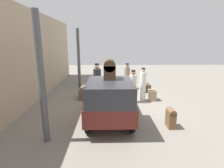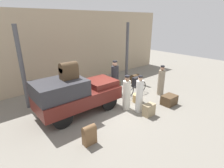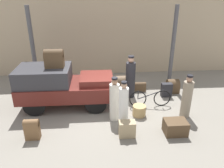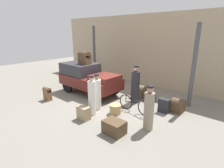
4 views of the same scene
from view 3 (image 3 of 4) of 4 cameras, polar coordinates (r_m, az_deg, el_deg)
ground_plane at (r=8.88m, az=-1.20°, el=-6.18°), size 30.00×30.00×0.00m
station_building_facade at (r=11.99m, az=-2.40°, el=13.12°), size 16.00×0.15×4.50m
canopy_pillar_left at (r=10.69m, az=-19.95°, el=8.57°), size 0.19×0.19×3.80m
canopy_pillar_right at (r=10.93m, az=15.59°, el=9.41°), size 0.19×0.19×3.80m
truck at (r=8.88m, az=-13.00°, el=-0.11°), size 3.69×1.65×1.67m
bicycle at (r=8.95m, az=9.91°, el=-3.72°), size 1.69×0.04×0.74m
wicker_basket at (r=8.34m, az=7.11°, el=-6.91°), size 0.50×0.50×0.41m
porter_with_bicycle at (r=7.81m, az=0.65°, el=-4.35°), size 0.36×0.36×1.64m
porter_lifting_near_truck at (r=8.43m, az=18.95°, el=-3.47°), size 0.36×0.36×1.65m
porter_carrying_trunk at (r=7.34m, az=3.02°, el=-5.96°), size 0.32×0.32×1.70m
conductor_in_dark_uniform at (r=9.49m, az=4.83°, el=1.46°), size 0.41×0.41×1.86m
suitcase_small_leather at (r=7.18m, az=3.94°, el=-11.65°), size 0.53×0.33×0.53m
trunk_wicker_pale at (r=10.29m, az=2.96°, el=0.18°), size 0.70×0.54×0.70m
trunk_umber_medium at (r=7.60m, az=16.22°, el=-10.75°), size 0.73×0.55×0.47m
suitcase_black_upright at (r=10.29m, az=7.20°, el=-0.65°), size 0.58×0.25×0.44m
trunk_barrel_dark at (r=10.51m, az=15.54°, el=-0.55°), size 0.53×0.54×0.61m
suitcase_tan_flat at (r=7.44m, az=-20.18°, el=-10.88°), size 0.46×0.25×0.70m
trunk_large_brown at (r=9.96m, az=14.04°, el=-1.50°), size 0.46×0.25×0.62m
trunk_on_truck_roof at (r=8.54m, az=-14.89°, el=6.57°), size 0.70×0.41×0.70m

